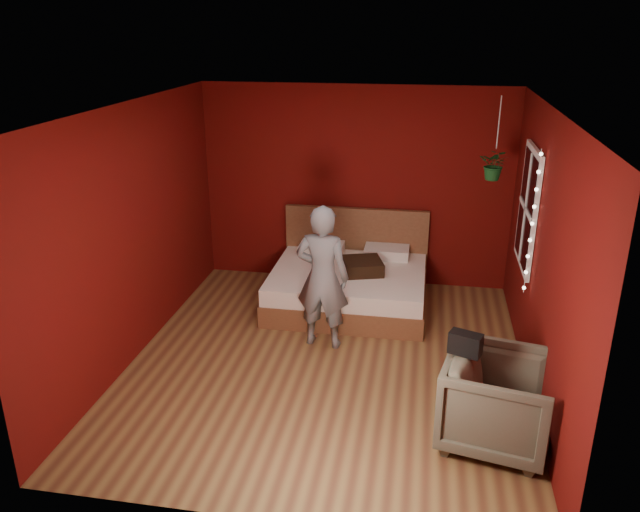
{
  "coord_description": "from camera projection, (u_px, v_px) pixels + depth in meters",
  "views": [
    {
      "loc": [
        0.91,
        -5.6,
        3.34
      ],
      "look_at": [
        -0.14,
        0.4,
        1.02
      ],
      "focal_mm": 35.0,
      "sensor_mm": 36.0,
      "label": 1
    }
  ],
  "objects": [
    {
      "name": "bed",
      "position": [
        349.0,
        283.0,
        7.76
      ],
      "size": [
        1.88,
        1.6,
        1.04
      ],
      "color": "brown",
      "rests_on": "ground"
    },
    {
      "name": "person",
      "position": [
        322.0,
        277.0,
        6.58
      ],
      "size": [
        0.61,
        0.44,
        1.58
      ],
      "primitive_type": "imported",
      "rotation": [
        0.0,
        0.0,
        3.04
      ],
      "color": "slate",
      "rests_on": "ground"
    },
    {
      "name": "room_walls",
      "position": [
        327.0,
        207.0,
        5.9
      ],
      "size": [
        4.04,
        4.54,
        2.62
      ],
      "color": "#5A0A09",
      "rests_on": "ground"
    },
    {
      "name": "armchair",
      "position": [
        497.0,
        401.0,
        5.13
      ],
      "size": [
        1.02,
        1.01,
        0.79
      ],
      "primitive_type": "imported",
      "rotation": [
        0.0,
        0.0,
        1.37
      ],
      "color": "#676751",
      "rests_on": "ground"
    },
    {
      "name": "throw_pillow",
      "position": [
        363.0,
        266.0,
        7.52
      ],
      "size": [
        0.56,
        0.56,
        0.16
      ],
      "primitive_type": "cube",
      "rotation": [
        0.0,
        0.0,
        0.3
      ],
      "color": "black",
      "rests_on": "bed"
    },
    {
      "name": "hanging_plant",
      "position": [
        495.0,
        164.0,
        6.72
      ],
      "size": [
        0.38,
        0.36,
        0.9
      ],
      "color": "silver",
      "rests_on": "room_walls"
    },
    {
      "name": "fairy_lights",
      "position": [
        532.0,
        224.0,
        5.99
      ],
      "size": [
        0.04,
        0.04,
        1.45
      ],
      "color": "silver",
      "rests_on": "room_walls"
    },
    {
      "name": "handbag",
      "position": [
        465.0,
        344.0,
        5.04
      ],
      "size": [
        0.29,
        0.21,
        0.18
      ],
      "primitive_type": "cube",
      "rotation": [
        0.0,
        0.0,
        -0.37
      ],
      "color": "black",
      "rests_on": "armchair"
    },
    {
      "name": "window",
      "position": [
        528.0,
        208.0,
        6.47
      ],
      "size": [
        0.05,
        0.97,
        1.27
      ],
      "color": "white",
      "rests_on": "room_walls"
    },
    {
      "name": "floor",
      "position": [
        327.0,
        362.0,
        6.5
      ],
      "size": [
        4.5,
        4.5,
        0.0
      ],
      "primitive_type": "plane",
      "color": "olive",
      "rests_on": "ground"
    }
  ]
}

